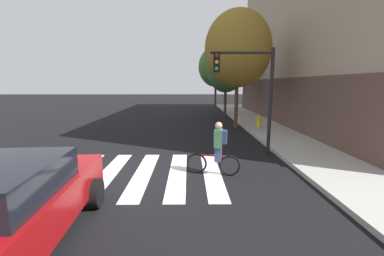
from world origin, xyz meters
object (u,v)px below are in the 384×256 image
Objects in this scene: traffic_light_near at (250,83)px; fire_hydrant at (259,121)px; sedan_near at (7,207)px; cyclist at (217,149)px; street_tree_far at (216,67)px; street_tree_mid at (226,71)px; street_tree_near at (238,49)px.

traffic_light_near reaches higher than fire_hydrant.
fire_hydrant is at bearing 57.13° from sedan_near.
sedan_near reaches higher than fire_hydrant.
cyclist is at bearing -114.03° from fire_hydrant.
fire_hydrant is 0.11× the size of street_tree_far.
traffic_light_near is at bearing -109.66° from fire_hydrant.
street_tree_far reaches higher than street_tree_mid.
street_tree_near reaches higher than sedan_near.
sedan_near is 2.79× the size of cyclist.
cyclist is 8.53m from fire_hydrant.
cyclist is 9.75m from street_tree_near.
street_tree_near is at bearing 149.14° from fire_hydrant.
street_tree_far is at bearing 91.74° from street_tree_mid.
street_tree_mid is (2.39, 14.95, 3.08)m from cyclist.
street_tree_far is at bearing 76.36° from sedan_near.
street_tree_near reaches higher than traffic_light_near.
street_tree_far is (2.19, 21.49, 3.87)m from cyclist.
street_tree_mid is at bearing -88.26° from street_tree_far.
sedan_near is 14.25m from street_tree_near.
sedan_near is at bearing -108.72° from street_tree_mid.
cyclist is 0.24× the size of street_tree_far.
cyclist reaches higher than fire_hydrant.
sedan_near is 0.81× the size of street_tree_mid.
cyclist is 15.45m from street_tree_mid.
sedan_near is 5.34m from cyclist.
sedan_near is 0.64× the size of street_tree_near.
traffic_light_near is (1.51, 2.30, 2.02)m from cyclist.
fire_hydrant is 8.00m from street_tree_mid.
traffic_light_near is 6.64m from street_tree_near.
traffic_light_near is 6.28m from fire_hydrant.
street_tree_near is 6.47m from street_tree_mid.
sedan_near is at bearing -132.41° from traffic_light_near.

